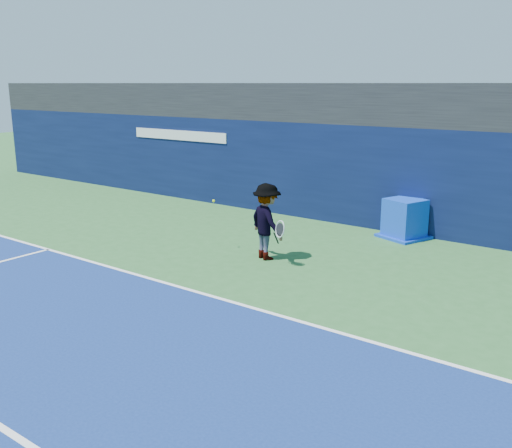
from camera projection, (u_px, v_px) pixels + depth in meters
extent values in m
plane|color=#2B602C|center=(67.00, 341.00, 9.52)|extent=(80.00, 80.00, 0.00)
cube|color=white|center=(190.00, 290.00, 11.86)|extent=(24.00, 0.10, 0.01)
cube|color=black|center=(375.00, 103.00, 17.62)|extent=(36.00, 3.00, 1.20)
cube|color=#091336|center=(358.00, 174.00, 17.35)|extent=(36.00, 1.00, 3.00)
cube|color=white|center=(179.00, 135.00, 20.80)|extent=(4.50, 0.04, 0.35)
cube|color=#0D37BB|center=(405.00, 219.00, 15.79)|extent=(1.17, 1.17, 1.10)
cube|color=#0C32B4|center=(403.00, 236.00, 15.91)|extent=(1.46, 1.46, 0.07)
imported|color=silver|center=(267.00, 222.00, 13.80)|extent=(1.38, 1.12, 1.87)
cylinder|color=black|center=(276.00, 238.00, 13.41)|extent=(0.09, 0.16, 0.29)
torus|color=silver|center=(280.00, 229.00, 13.23)|extent=(0.34, 0.19, 0.33)
cylinder|color=black|center=(280.00, 229.00, 13.23)|extent=(0.29, 0.15, 0.28)
sphere|color=#BCE119|center=(214.00, 201.00, 14.50)|extent=(0.07, 0.07, 0.07)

